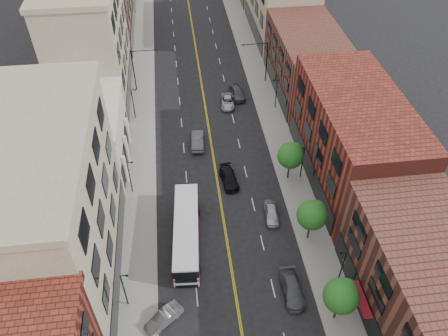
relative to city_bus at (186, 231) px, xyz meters
name	(u,v)px	position (x,y,z in m)	size (l,w,h in m)	color
sidewalk_left	(142,138)	(-5.47, 19.77, -1.77)	(4.00, 110.00, 0.15)	gray
sidewalk_right	(275,127)	(14.53, 19.77, -1.77)	(4.00, 110.00, 0.15)	gray
bldg_l_tanoffice	(52,215)	(-12.47, -2.23, 7.15)	(10.00, 22.00, 18.00)	gray
bldg_l_white	(84,137)	(-12.47, 15.77, 2.15)	(10.00, 14.00, 8.00)	silver
bldg_l_far_a	(89,43)	(-12.47, 32.77, 7.15)	(10.00, 20.00, 18.00)	gray
bldg_l_far_b	(102,1)	(-12.47, 52.77, 5.65)	(10.00, 20.00, 15.00)	brown
bldg_r_near	(444,321)	(21.53, -15.23, 3.15)	(10.00, 26.00, 10.00)	brown
bldg_r_mid	(352,139)	(21.53, 8.77, 4.15)	(10.00, 22.00, 12.00)	maroon
bldg_r_far_a	(307,62)	(21.53, 29.77, 3.15)	(10.00, 20.00, 10.00)	brown
tree_r_1	(342,295)	(13.92, -11.16, 2.28)	(3.40, 3.40, 5.59)	black
tree_r_2	(313,214)	(13.92, -1.16, 2.28)	(3.40, 3.40, 5.59)	black
tree_r_3	(291,155)	(13.92, 8.84, 2.28)	(3.40, 3.40, 5.59)	black
lamp_l_1	(124,289)	(-6.42, -7.23, 1.12)	(0.81, 0.55, 5.05)	black
lamp_l_2	(130,175)	(-6.42, 8.77, 1.12)	(0.81, 0.55, 5.05)	black
lamp_l_3	(133,102)	(-6.42, 24.77, 1.12)	(0.81, 0.55, 5.05)	black
lamp_r_1	(342,265)	(15.48, -7.23, 1.12)	(0.81, 0.55, 5.05)	black
lamp_r_2	(302,161)	(15.48, 8.77, 1.12)	(0.81, 0.55, 5.05)	black
lamp_r_3	(276,92)	(15.48, 24.77, 1.12)	(0.81, 0.55, 5.05)	black
signal_mast_left	(137,65)	(-5.73, 32.77, 2.80)	(4.49, 0.18, 7.20)	black
signal_mast_right	(263,58)	(14.80, 32.77, 2.80)	(4.49, 0.18, 7.20)	black
city_bus	(186,231)	(0.00, 0.00, 0.00)	(3.62, 12.51, 3.18)	silver
car_angle_b	(164,318)	(-2.87, -9.53, -1.19)	(1.40, 4.02, 1.32)	silver
car_parked_mid	(292,289)	(10.33, -8.02, -1.13)	(2.00, 4.92, 1.43)	#46464A
car_parked_far	(272,213)	(10.33, 2.47, -1.17)	(1.60, 3.98, 1.36)	#AAAEB2
car_lane_behind	(198,140)	(2.59, 17.19, -1.05)	(1.69, 4.84, 1.60)	#4E4D52
car_lane_a	(229,178)	(6.03, 9.07, -1.16)	(1.91, 4.71, 1.37)	black
car_lane_b	(228,101)	(8.18, 26.63, -1.21)	(2.12, 4.60, 1.28)	#A0A2A8
car_lane_c	(237,93)	(10.03, 28.74, -1.03)	(1.92, 4.78, 1.63)	#414145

